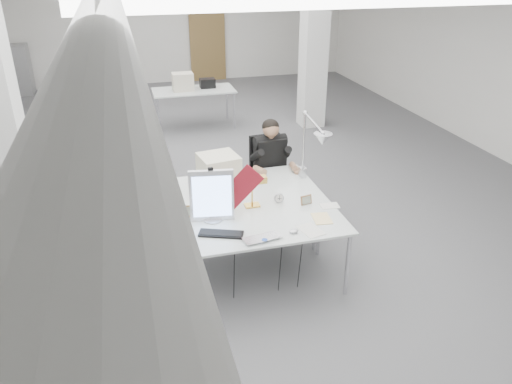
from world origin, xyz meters
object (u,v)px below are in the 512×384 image
desk_main (257,224)px  monitor (212,196)px  office_chair (269,174)px  desk_phone (179,229)px  beige_monitor (219,172)px  bankers_lamp (252,192)px  laptop (265,241)px  architect_lamp (311,151)px  seated_person (270,153)px

desk_main → monitor: 0.55m
desk_main → monitor: (-0.42, 0.19, 0.29)m
office_chair → desk_phone: (-1.35, -1.47, 0.19)m
beige_monitor → desk_phone: bearing=-132.6°
bankers_lamp → laptop: bearing=-96.9°
office_chair → architect_lamp: (0.25, -0.81, 0.59)m
monitor → beige_monitor: monitor is taller
desk_main → architect_lamp: (0.83, 0.72, 0.44)m
monitor → architect_lamp: bearing=31.5°
monitor → seated_person: bearing=60.7°
office_chair → monitor: 1.72m
office_chair → architect_lamp: architect_lamp is taller
desk_phone → architect_lamp: architect_lamp is taller
seated_person → desk_main: bearing=-116.8°
desk_main → monitor: bearing=155.6°
office_chair → laptop: office_chair is taller
bankers_lamp → beige_monitor: bearing=112.8°
desk_phone → architect_lamp: bearing=3.8°
desk_main → desk_phone: (-0.78, 0.05, 0.04)m
office_chair → bankers_lamp: 1.31m
office_chair → desk_phone: 2.01m
office_chair → beige_monitor: 1.04m
desk_main → desk_phone: desk_phone is taller
desk_main → seated_person: size_ratio=2.00×
bankers_lamp → desk_main: bearing=-97.8°
laptop → architect_lamp: (0.86, 1.09, 0.41)m
seated_person → bankers_lamp: (-0.53, -1.09, 0.03)m
office_chair → seated_person: 0.32m
seated_person → monitor: (-1.00, -1.28, 0.13)m
seated_person → bankers_lamp: bearing=-121.3°
desk_main → bankers_lamp: size_ratio=5.18×
desk_phone → office_chair: bearing=28.7°
monitor → architect_lamp: size_ratio=0.65×
desk_main → architect_lamp: 1.18m
desk_main → laptop: bearing=-94.9°
bankers_lamp → architect_lamp: size_ratio=0.41×
bankers_lamp → office_chair: bearing=64.0°
laptop → architect_lamp: 1.45m
monitor → bankers_lamp: monitor is taller
desk_main → monitor: size_ratio=3.27×
seated_person → monitor: seated_person is taller
office_chair → bankers_lamp: office_chair is taller
office_chair → beige_monitor: office_chair is taller
desk_phone → architect_lamp: 1.79m
laptop → bankers_lamp: size_ratio=1.06×
seated_person → monitor: bearing=-133.3°
office_chair → desk_phone: size_ratio=6.27×
desk_phone → beige_monitor: 1.07m
architect_lamp → office_chair: bearing=113.0°
monitor → desk_phone: (-0.36, -0.14, -0.25)m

